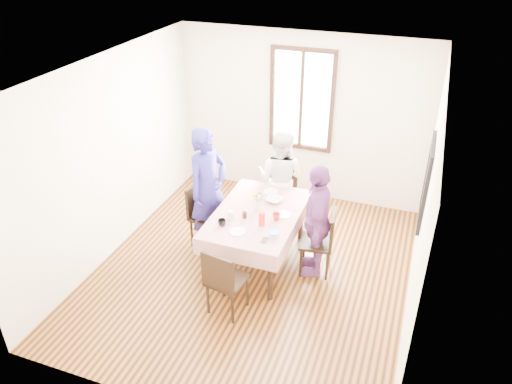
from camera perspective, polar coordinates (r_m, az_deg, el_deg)
ground at (r=6.70m, az=-0.42°, el=-8.97°), size 4.50×4.50×0.00m
back_wall at (r=7.91m, az=5.26°, el=8.53°), size 4.00×0.00×4.00m
right_wall at (r=5.67m, az=18.86°, el=-2.11°), size 0.00×4.50×4.50m
window_frame at (r=7.79m, az=5.32°, el=10.54°), size 1.02×0.06×1.62m
window_pane at (r=7.80m, az=5.34°, el=10.56°), size 0.90×0.02×1.50m
art_poster at (r=5.84m, az=19.15°, el=1.06°), size 0.04×0.76×0.96m
dining_table at (r=6.66m, az=0.15°, el=-5.23°), size 0.96×1.51×0.75m
tablecloth at (r=6.45m, az=0.15°, el=-2.45°), size 1.08×1.63×0.01m
chair_left at (r=6.99m, az=-5.65°, el=-2.76°), size 0.47×0.47×0.91m
chair_right at (r=6.48m, az=7.00°, el=-5.76°), size 0.47×0.47×0.91m
chair_far at (r=7.45m, az=2.85°, el=-0.41°), size 0.44×0.44×0.91m
chair_near at (r=5.84m, az=-3.35°, el=-10.06°), size 0.48×0.48×0.91m
person_left at (r=6.76m, az=-5.66°, el=0.30°), size 0.63×0.76×1.77m
person_far at (r=7.29m, az=2.87°, el=1.59°), size 0.80×0.65×1.52m
person_right at (r=6.30m, az=6.99°, el=-3.29°), size 0.55×0.97×1.57m
mug_black at (r=6.19m, az=-3.97°, el=-3.54°), size 0.11×0.11×0.08m
mug_flag at (r=6.29m, az=2.36°, el=-2.86°), size 0.14×0.14×0.09m
mug_green at (r=6.72m, az=0.30°, el=-0.55°), size 0.11×0.11×0.08m
serving_bowl at (r=6.68m, az=2.12°, el=-0.92°), size 0.25×0.25×0.05m
juice_carton at (r=6.14m, az=0.68°, el=-3.13°), size 0.06×0.06×0.19m
butter_tub at (r=5.98m, az=2.07°, el=-4.99°), size 0.10×0.10×0.05m
jam_jar at (r=6.33m, az=-1.34°, el=-2.66°), size 0.06×0.06×0.08m
drinking_glass at (r=6.30m, az=-2.94°, el=-2.68°), size 0.08×0.08×0.11m
smartphone at (r=5.93m, az=1.01°, el=-5.59°), size 0.06×0.13×0.01m
flower_vase at (r=6.49m, az=0.09°, el=-1.58°), size 0.06×0.06×0.12m
plate_right at (r=6.41m, az=3.20°, el=-2.61°), size 0.20×0.20×0.01m
plate_far at (r=6.92m, az=1.70°, el=0.05°), size 0.20×0.20×0.01m
plate_near at (r=6.07m, az=-2.18°, el=-4.60°), size 0.20×0.20×0.01m
butter_lid at (r=5.96m, az=2.07°, el=-4.73°), size 0.12×0.12×0.01m
flower_bunch at (r=6.43m, az=0.10°, el=-0.74°), size 0.09×0.09×0.10m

